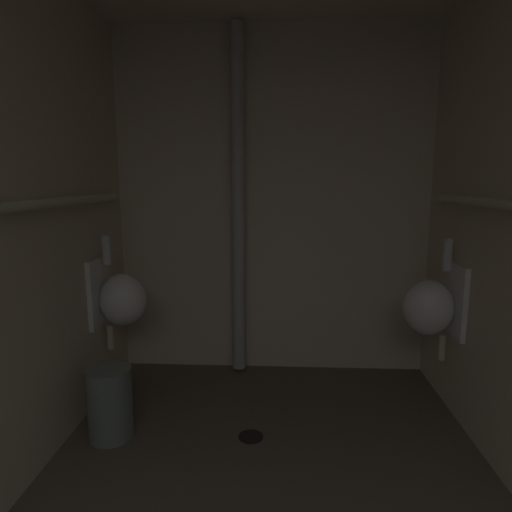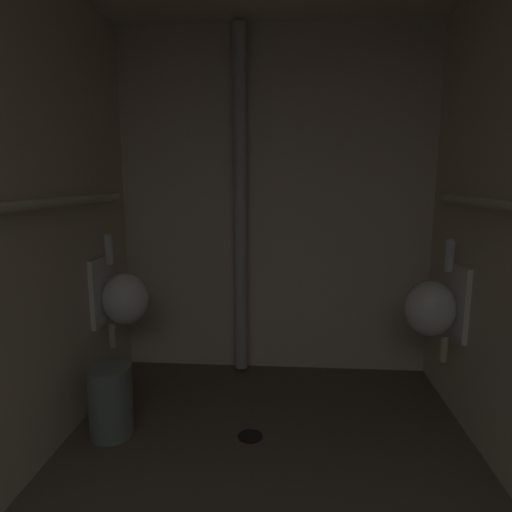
# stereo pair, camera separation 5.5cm
# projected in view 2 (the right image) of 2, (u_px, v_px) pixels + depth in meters

# --- Properties ---
(wall_back) EXTENTS (2.35, 0.06, 2.46)m
(wall_back) POSITION_uv_depth(u_px,v_px,m) (275.00, 205.00, 3.21)
(wall_back) COLOR beige
(wall_back) RESTS_ON ground
(urinal_left_mid) EXTENTS (0.32, 0.30, 0.76)m
(urinal_left_mid) POSITION_uv_depth(u_px,v_px,m) (122.00, 297.00, 2.86)
(urinal_left_mid) COLOR white
(urinal_right_mid) EXTENTS (0.32, 0.30, 0.76)m
(urinal_right_mid) POSITION_uv_depth(u_px,v_px,m) (434.00, 307.00, 2.64)
(urinal_right_mid) COLOR white
(standpipe_back_wall) EXTENTS (0.10, 0.10, 2.41)m
(standpipe_back_wall) POSITION_uv_depth(u_px,v_px,m) (240.00, 206.00, 3.12)
(standpipe_back_wall) COLOR #B2B2B2
(standpipe_back_wall) RESTS_ON ground
(floor_drain) EXTENTS (0.14, 0.14, 0.01)m
(floor_drain) POSITION_uv_depth(u_px,v_px,m) (250.00, 436.00, 2.47)
(floor_drain) COLOR black
(floor_drain) RESTS_ON ground
(waste_bin) EXTENTS (0.24, 0.24, 0.40)m
(waste_bin) POSITION_uv_depth(u_px,v_px,m) (111.00, 401.00, 2.46)
(waste_bin) COLOR slate
(waste_bin) RESTS_ON ground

